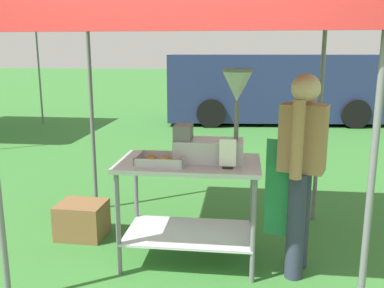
% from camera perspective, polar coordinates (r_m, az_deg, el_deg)
% --- Properties ---
extents(ground_plane, '(70.00, 70.00, 0.00)m').
position_cam_1_polar(ground_plane, '(8.38, 3.57, 0.20)').
color(ground_plane, '#33702D').
extents(stall_canopy, '(2.62, 2.06, 2.16)m').
position_cam_1_polar(stall_canopy, '(3.46, -0.21, 17.43)').
color(stall_canopy, slate).
rests_on(stall_canopy, ground).
extents(donut_cart, '(1.16, 0.68, 0.89)m').
position_cam_1_polar(donut_cart, '(3.54, -0.39, -6.15)').
color(donut_cart, '#B7B7BC').
rests_on(donut_cart, ground).
extents(donut_tray, '(0.39, 0.30, 0.07)m').
position_cam_1_polar(donut_tray, '(3.40, -4.24, -2.29)').
color(donut_tray, '#B7B7BC').
rests_on(donut_tray, donut_cart).
extents(donut_fryer, '(0.62, 0.28, 0.75)m').
position_cam_1_polar(donut_fryer, '(3.42, 3.19, 2.02)').
color(donut_fryer, '#B7B7BC').
rests_on(donut_fryer, donut_cart).
extents(menu_sign, '(0.13, 0.05, 0.23)m').
position_cam_1_polar(menu_sign, '(3.25, 4.84, -1.65)').
color(menu_sign, black).
rests_on(menu_sign, donut_cart).
extents(vendor, '(0.46, 0.53, 1.61)m').
position_cam_1_polar(vendor, '(3.40, 14.47, -2.77)').
color(vendor, '#2D3347').
rests_on(vendor, ground).
extents(supply_crate, '(0.46, 0.39, 0.34)m').
position_cam_1_polar(supply_crate, '(4.30, -14.61, -9.86)').
color(supply_crate, brown).
rests_on(supply_crate, ground).
extents(van_navy, '(5.60, 2.46, 1.69)m').
position_cam_1_polar(van_navy, '(11.04, 11.35, 7.55)').
color(van_navy, navy).
rests_on(van_navy, ground).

